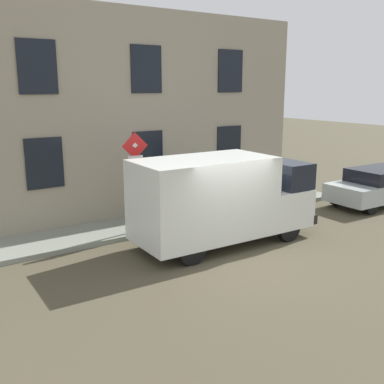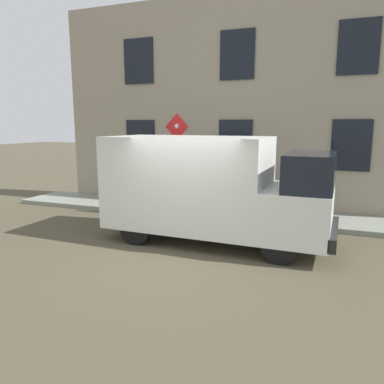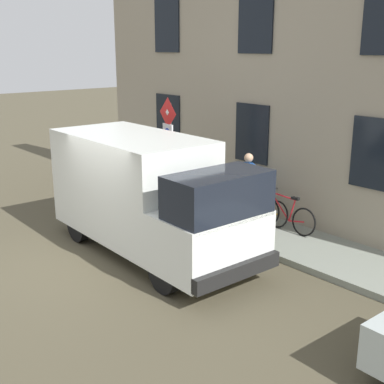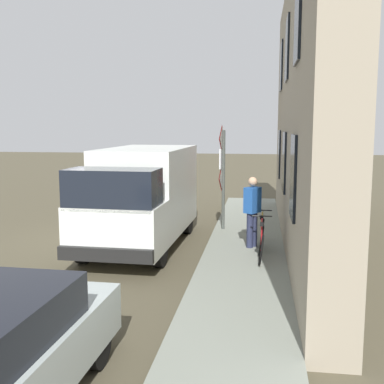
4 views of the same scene
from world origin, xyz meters
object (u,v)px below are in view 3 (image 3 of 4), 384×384
(delivery_van, at_px, (148,193))
(pedestrian, at_px, (248,185))
(sign_post_stacked, at_px, (168,143))
(bicycle_red, at_px, (286,215))
(bicycle_orange, at_px, (261,207))

(delivery_van, height_order, pedestrian, delivery_van)
(sign_post_stacked, bearing_deg, bicycle_red, -68.99)
(pedestrian, bearing_deg, delivery_van, 27.27)
(delivery_van, bearing_deg, pedestrian, 86.15)
(bicycle_red, relative_size, pedestrian, 0.99)
(delivery_van, distance_m, bicycle_red, 3.40)
(delivery_van, xyz_separation_m, bicycle_orange, (3.04, -0.52, -0.82))
(bicycle_orange, bearing_deg, sign_post_stacked, 29.07)
(pedestrian, bearing_deg, bicycle_red, 135.76)
(bicycle_red, bearing_deg, delivery_van, 67.55)
(bicycle_orange, xyz_separation_m, pedestrian, (-0.23, 0.25, 0.56))
(delivery_van, relative_size, bicycle_red, 3.15)
(bicycle_red, height_order, pedestrian, pedestrian)
(sign_post_stacked, height_order, bicycle_orange, sign_post_stacked)
(sign_post_stacked, height_order, delivery_van, sign_post_stacked)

